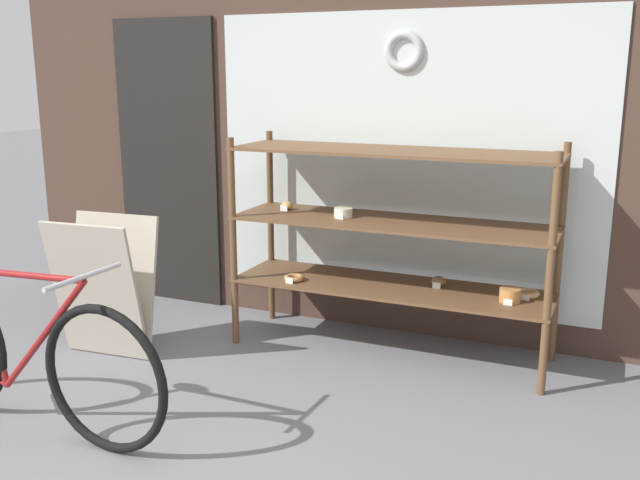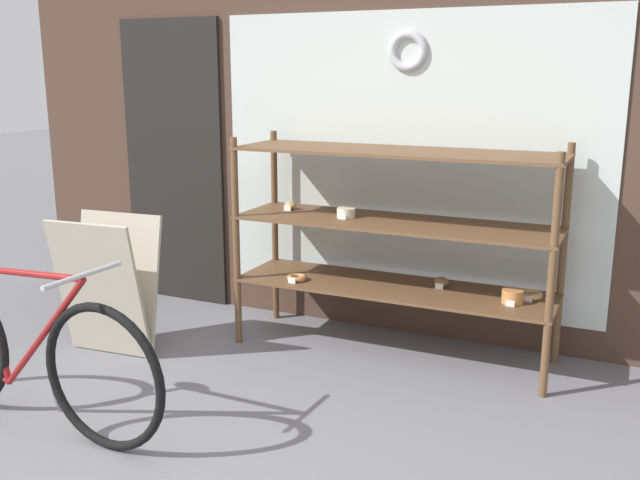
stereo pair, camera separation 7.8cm
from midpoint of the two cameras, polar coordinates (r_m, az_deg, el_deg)
storefront_facade at (r=4.74m, az=4.88°, el=13.09°), size 5.69×0.13×3.52m
display_case at (r=4.34m, az=6.61°, el=0.96°), size 1.96×0.56×1.33m
bicycle at (r=3.81m, az=-21.93°, el=-8.38°), size 1.72×0.46×0.85m
sandwich_board at (r=4.58m, az=-16.12°, el=-3.56°), size 0.61×0.42×0.86m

